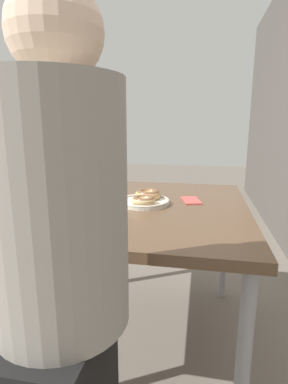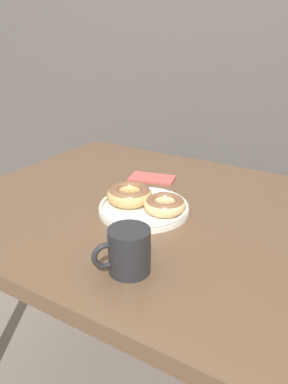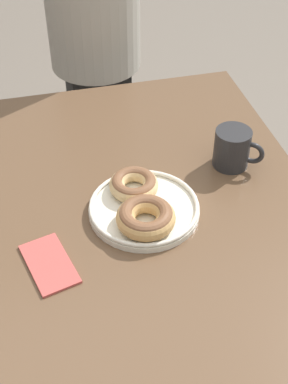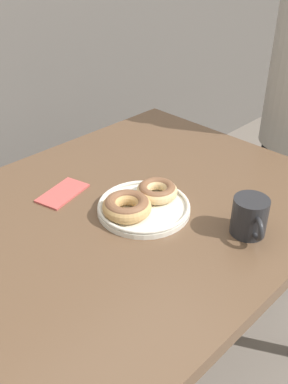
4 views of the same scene
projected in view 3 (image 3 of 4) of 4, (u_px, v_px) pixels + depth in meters
name	position (u px, v px, depth m)	size (l,w,h in m)	color
ground_plane	(166.00, 377.00, 1.71)	(14.00, 14.00, 0.00)	#70665B
dining_table	(126.00, 239.00, 1.24)	(1.12, 0.90, 0.75)	brown
donut_plate	(142.00, 205.00, 1.18)	(0.27, 0.25, 0.06)	silver
coffee_mug	(233.00, 148.00, 1.29)	(0.10, 0.11, 0.10)	#232326
person_figure	(95.00, 49.00, 1.81)	(0.33, 0.30, 1.41)	black
napkin	(49.00, 264.00, 1.08)	(0.16, 0.12, 0.01)	#BC4C47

